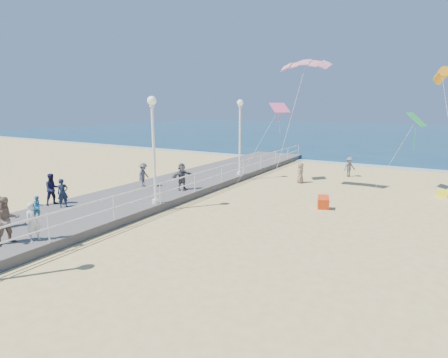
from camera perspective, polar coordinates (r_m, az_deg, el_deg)
The scene contains 22 objects.
ground at distance 15.37m, azimuth 4.25°, elevation -8.12°, with size 160.00×160.00×0.00m, color #EBCC7B.
ocean at distance 78.41m, azimuth 26.16°, elevation 6.66°, with size 160.00×90.00×0.05m, color #0D3650.
surf_line at distance 34.47m, azimuth 19.69°, elevation 2.34°, with size 160.00×1.20×0.04m, color silver.
boardwalk at distance 19.66m, azimuth -15.73°, elevation -3.51°, with size 5.00×44.00×0.40m, color #68635E.
railing at distance 17.75m, azimuth -10.43°, elevation -1.38°, with size 0.05×42.00×0.55m.
lamp_post_mid at distance 17.57m, azimuth -11.47°, elevation 6.42°, with size 0.44×0.44×5.32m.
lamp_post_far at distance 24.97m, azimuth 2.61°, elevation 8.11°, with size 0.44×0.44×5.32m.
woman_holding_toddler at distance 14.50m, azimuth -28.67°, elevation -6.12°, with size 0.53×0.34×1.44m, color silver.
toddler_held at distance 14.30m, azimuth -28.06°, elevation -4.04°, with size 0.40×0.31×0.82m, color teal.
spectator_0 at distance 18.69m, azimuth -24.83°, elevation -2.09°, with size 0.51×0.34×1.40m, color #182336.
spectator_1 at distance 14.63m, azimuth -31.90°, elevation -5.76°, with size 0.83×0.65×1.71m, color #846C5B.
spectator_2 at distance 21.84m, azimuth -13.02°, elevation 0.65°, with size 0.96×0.55×1.48m, color #57575C.
spectator_5 at distance 20.67m, azimuth -6.87°, elevation 0.41°, with size 1.48×0.47×1.59m, color #525256.
spectator_7 at distance 19.38m, azimuth -26.19°, elevation -1.48°, with size 0.77×0.60×1.58m, color #1C1D3E.
beach_walker_a at distance 28.10m, azimuth 19.80°, elevation 1.87°, with size 0.98×0.56×1.52m, color slate.
beach_walker_c at distance 24.84m, azimuth 12.38°, elevation 0.99°, with size 0.70×0.46×1.43m, color #846D5B.
box_kite at distance 18.83m, azimuth 15.88°, elevation -3.86°, with size 0.55×0.55×0.60m, color red.
beach_chair_left at distance 24.26m, azimuth 32.04°, elevation -2.04°, with size 0.55×0.55×0.40m, color #FCFF1A.
kite_parafoil at distance 22.09m, azimuth 13.10°, elevation 18.06°, with size 3.00×0.90×0.30m, color #CC1840, non-canonical shape.
kite_windsock at distance 23.83m, azimuth 31.99°, elevation 14.21°, with size 0.56×0.56×2.34m, color orange.
kite_diamond_pink at distance 24.60m, azimuth 9.07°, elevation 11.43°, with size 1.16×1.16×0.02m, color #E15384.
kite_diamond_green at distance 24.72m, azimuth 28.96°, elevation 8.52°, with size 1.24×1.24×0.02m, color green.
Camera 1 is at (6.40, -12.98, 5.18)m, focal length 28.00 mm.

